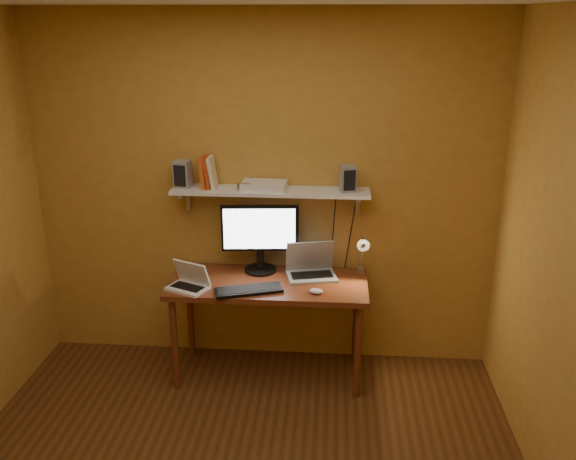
# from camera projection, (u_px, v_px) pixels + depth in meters

# --- Properties ---
(room) EXTENTS (3.44, 3.24, 2.64)m
(room) POSITION_uv_depth(u_px,v_px,m) (225.00, 285.00, 2.94)
(room) COLOR #5E3218
(room) RESTS_ON ground
(desk) EXTENTS (1.40, 0.60, 0.75)m
(desk) POSITION_uv_depth(u_px,v_px,m) (268.00, 292.00, 4.35)
(desk) COLOR brown
(desk) RESTS_ON ground
(wall_shelf) EXTENTS (1.40, 0.25, 0.21)m
(wall_shelf) POSITION_uv_depth(u_px,v_px,m) (270.00, 191.00, 4.30)
(wall_shelf) COLOR white
(wall_shelf) RESTS_ON room
(monitor) EXTENTS (0.56, 0.26, 0.51)m
(monitor) POSITION_uv_depth(u_px,v_px,m) (260.00, 235.00, 4.41)
(monitor) COLOR black
(monitor) RESTS_ON desk
(laptop) EXTENTS (0.39, 0.32, 0.25)m
(laptop) POSITION_uv_depth(u_px,v_px,m) (311.00, 267.00, 4.40)
(laptop) COLOR gray
(laptop) RESTS_ON desk
(netbook) EXTENTS (0.32, 0.28, 0.19)m
(netbook) POSITION_uv_depth(u_px,v_px,m) (190.00, 281.00, 4.19)
(netbook) COLOR white
(netbook) RESTS_ON desk
(keyboard) EXTENTS (0.48, 0.29, 0.02)m
(keyboard) POSITION_uv_depth(u_px,v_px,m) (249.00, 290.00, 4.15)
(keyboard) COLOR black
(keyboard) RESTS_ON desk
(mouse) EXTENTS (0.11, 0.09, 0.03)m
(mouse) POSITION_uv_depth(u_px,v_px,m) (316.00, 291.00, 4.12)
(mouse) COLOR white
(mouse) RESTS_ON desk
(desk_lamp) EXTENTS (0.09, 0.23, 0.38)m
(desk_lamp) POSITION_uv_depth(u_px,v_px,m) (362.00, 250.00, 4.32)
(desk_lamp) COLOR silver
(desk_lamp) RESTS_ON desk
(speaker_left) EXTENTS (0.12, 0.12, 0.19)m
(speaker_left) POSITION_uv_depth(u_px,v_px,m) (183.00, 174.00, 4.31)
(speaker_left) COLOR gray
(speaker_left) RESTS_ON wall_shelf
(speaker_right) EXTENTS (0.12, 0.12, 0.18)m
(speaker_right) POSITION_uv_depth(u_px,v_px,m) (348.00, 179.00, 4.21)
(speaker_right) COLOR gray
(speaker_right) RESTS_ON wall_shelf
(books) EXTENTS (0.12, 0.15, 0.22)m
(books) POSITION_uv_depth(u_px,v_px,m) (208.00, 172.00, 4.30)
(books) COLOR #C94D17
(books) RESTS_ON wall_shelf
(shelf_camera) EXTENTS (0.10, 0.04, 0.06)m
(shelf_camera) POSITION_uv_depth(u_px,v_px,m) (244.00, 187.00, 4.23)
(shelf_camera) COLOR silver
(shelf_camera) RESTS_ON wall_shelf
(router) EXTENTS (0.32, 0.22, 0.05)m
(router) POSITION_uv_depth(u_px,v_px,m) (264.00, 185.00, 4.29)
(router) COLOR white
(router) RESTS_ON wall_shelf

